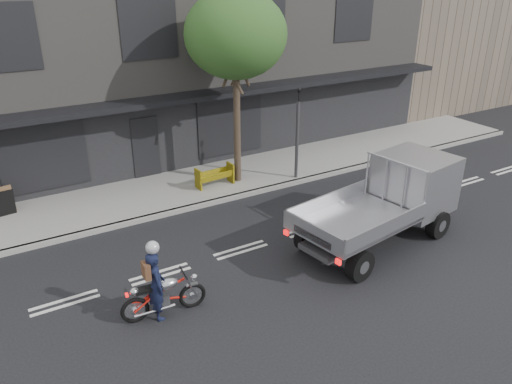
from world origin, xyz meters
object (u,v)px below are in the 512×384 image
object	(u,v)px
flatbed_ute	(404,189)
construction_barrier	(217,177)
rider	(156,285)
sandwich_board	(5,203)
street_tree	(236,35)
traffic_light_pole	(297,139)
motorcycle	(164,295)

from	to	relation	value
flatbed_ute	construction_barrier	world-z (taller)	flatbed_ute
rider	sandwich_board	distance (m)	7.35
rider	construction_barrier	bearing A→B (deg)	-31.40
street_tree	flatbed_ute	world-z (taller)	street_tree
traffic_light_pole	sandwich_board	size ratio (longest dim) A/B	3.99
street_tree	construction_barrier	world-z (taller)	street_tree
motorcycle	rider	xyz separation A→B (m)	(-0.15, 0.00, 0.31)
street_tree	construction_barrier	bearing A→B (deg)	-167.31
rider	motorcycle	bearing A→B (deg)	-83.96
construction_barrier	sandwich_board	distance (m)	6.82
traffic_light_pole	flatbed_ute	world-z (taller)	traffic_light_pole
motorcycle	sandwich_board	size ratio (longest dim) A/B	2.26
flatbed_ute	sandwich_board	xyz separation A→B (m)	(-10.14, 6.77, -0.78)
motorcycle	construction_barrier	size ratio (longest dim) A/B	1.45
construction_barrier	flatbed_ute	bearing A→B (deg)	-57.55
traffic_light_pole	motorcycle	world-z (taller)	traffic_light_pole
street_tree	rider	size ratio (longest dim) A/B	4.02
traffic_light_pole	construction_barrier	bearing A→B (deg)	167.81
rider	sandwich_board	world-z (taller)	rider
traffic_light_pole	rider	distance (m)	8.80
flatbed_ute	traffic_light_pole	bearing A→B (deg)	87.37
rider	construction_barrier	xyz separation A→B (m)	(4.28, 5.59, -0.31)
street_tree	traffic_light_pole	distance (m)	4.23
traffic_light_pole	street_tree	bearing A→B (deg)	156.97
sandwich_board	construction_barrier	bearing A→B (deg)	-18.82
construction_barrier	sandwich_board	size ratio (longest dim) A/B	1.56
rider	construction_barrier	size ratio (longest dim) A/B	1.23
traffic_light_pole	construction_barrier	xyz separation A→B (m)	(-2.95, 0.64, -1.12)
motorcycle	sandwich_board	distance (m)	7.39
street_tree	sandwich_board	bearing A→B (deg)	171.55
traffic_light_pole	flatbed_ute	xyz separation A→B (m)	(0.50, -4.78, -0.28)
traffic_light_pole	motorcycle	distance (m)	8.71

